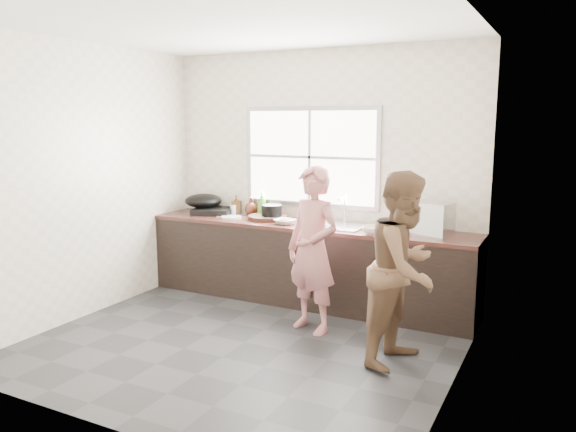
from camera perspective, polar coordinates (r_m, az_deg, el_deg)
The scene contains 30 objects.
floor at distance 5.12m, azimuth -4.42°, elevation -12.73°, with size 3.60×3.20×0.01m, color #2A2A2C.
ceiling at distance 4.80m, azimuth -4.87°, elevation 18.74°, with size 3.60×3.20×0.01m, color silver.
wall_back at distance 6.19m, azimuth 3.22°, elevation 4.14°, with size 3.60×0.01×2.70m, color beige.
wall_left at distance 5.92m, azimuth -19.69°, elevation 3.34°, with size 0.01×3.20×2.70m, color beige.
wall_right at distance 4.13m, azimuth 17.20°, elevation 0.93°, with size 0.01×3.20×2.70m, color beige.
wall_front at distance 3.53m, azimuth -18.46°, elevation -0.56°, with size 3.60×0.01×2.70m, color beige.
cabinet at distance 6.07m, azimuth 1.92°, elevation -4.98°, with size 3.60×0.62×0.82m, color black.
countertop at distance 5.98m, azimuth 1.94°, elevation -0.99°, with size 3.60×0.64×0.04m, color #3B1D18.
sink at distance 5.84m, azimuth 5.06°, elevation -1.04°, with size 0.55×0.45×0.02m, color silver.
faucet at distance 5.99m, azimuth 5.80°, elevation 0.64°, with size 0.02×0.02×0.30m, color silver.
window_frame at distance 6.20m, azimuth 2.33°, elevation 6.01°, with size 1.60×0.05×1.10m, color #9EA0A5.
window_glazing at distance 6.18m, azimuth 2.23°, elevation 6.00°, with size 1.50×0.01×1.00m, color white.
woman at distance 5.19m, azimuth 2.53°, elevation -4.00°, with size 0.53×0.35×1.44m, color #CB7A7A.
person_side at distance 4.58m, azimuth 11.75°, elevation -5.25°, with size 0.76×0.59×1.56m, color brown.
cutting_board at distance 6.24m, azimuth -2.07°, elevation -0.14°, with size 0.44×0.44×0.04m, color black.
cleaver at distance 6.14m, azimuth -1.58°, elevation -0.12°, with size 0.19×0.09×0.01m, color #ACADB3.
bowl_mince at distance 5.95m, azimuth -0.31°, elevation -0.58°, with size 0.21×0.21×0.05m, color silver.
bowl_crabs at distance 5.48m, azimuth 8.85°, elevation -1.53°, with size 0.21×0.21×0.07m, color silver.
bowl_held at distance 5.71m, azimuth 3.24°, elevation -0.96°, with size 0.21×0.21×0.07m, color silver.
black_pot at distance 6.23m, azimuth -1.67°, elevation 0.39°, with size 0.23×0.23×0.16m, color black.
plate_food at distance 6.35m, azimuth -5.78°, elevation -0.12°, with size 0.24×0.24×0.02m, color silver.
bottle_green at distance 6.46m, azimuth -2.67°, elevation 1.27°, with size 0.11×0.11×0.28m, color #4D9330.
bottle_brown_tall at distance 6.65m, azimuth -5.25°, elevation 1.11°, with size 0.09×0.09×0.20m, color #4C2E13.
bottle_brown_short at distance 6.54m, azimuth -3.75°, elevation 0.94°, with size 0.15×0.15×0.19m, color #461E11.
glass_jar at distance 6.63m, azimuth -5.57°, elevation 0.68°, with size 0.08×0.08×0.11m, color white.
burner at distance 6.69m, azimuth -7.51°, elevation 0.55°, with size 0.44×0.44×0.07m, color black.
wok at distance 6.76m, azimuth -8.59°, elevation 1.54°, with size 0.43×0.43×0.16m, color black.
dish_rack at distance 5.50m, azimuth 14.01°, elevation -0.28°, with size 0.43×0.30×0.33m, color #BABCC1.
pot_lid_left at distance 6.51m, azimuth -6.29°, elevation 0.08°, with size 0.27×0.27×0.01m, color silver.
pot_lid_right at distance 6.57m, azimuth -5.13°, elevation 0.19°, with size 0.28×0.28×0.01m, color silver.
Camera 1 is at (2.50, -4.03, 1.95)m, focal length 35.00 mm.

